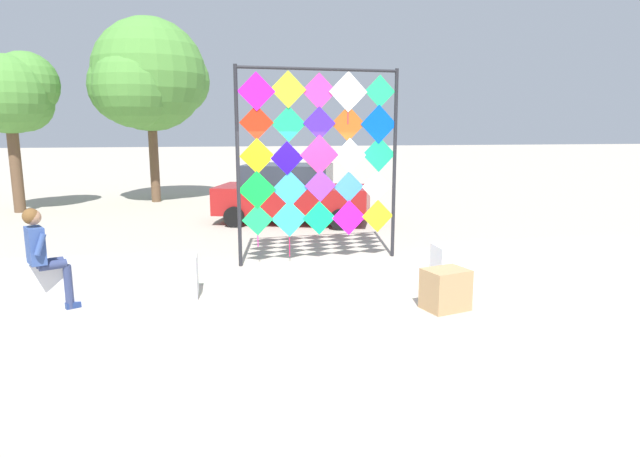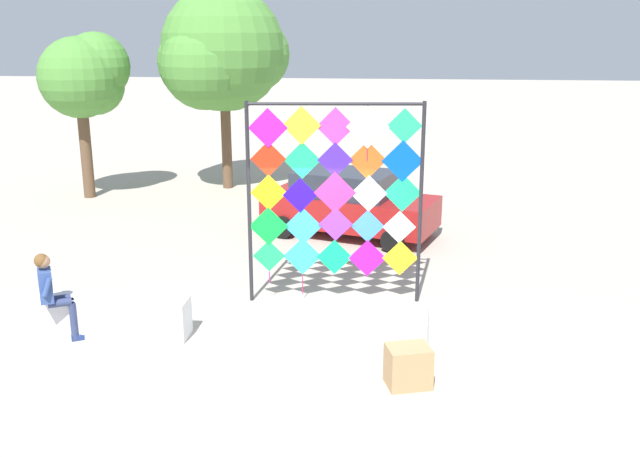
{
  "view_description": "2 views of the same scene",
  "coord_description": "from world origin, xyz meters",
  "px_view_note": "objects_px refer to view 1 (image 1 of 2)",
  "views": [
    {
      "loc": [
        -1.44,
        -8.92,
        2.61
      ],
      "look_at": [
        0.11,
        0.12,
        0.87
      ],
      "focal_mm": 30.58,
      "sensor_mm": 36.0,
      "label": 1
    },
    {
      "loc": [
        1.32,
        -10.93,
        4.89
      ],
      "look_at": [
        0.07,
        0.85,
        1.51
      ],
      "focal_mm": 39.69,
      "sensor_mm": 36.0,
      "label": 2
    }
  ],
  "objects_px": {
    "kite_display_rack": "(319,151)",
    "tree_broadleaf": "(147,80)",
    "cardboard_box_large": "(446,289)",
    "tree_far_right": "(17,94)",
    "seated_vendor": "(44,251)",
    "parked_car": "(292,193)"
  },
  "relations": [
    {
      "from": "kite_display_rack",
      "to": "parked_car",
      "type": "distance_m",
      "value": 4.52
    },
    {
      "from": "kite_display_rack",
      "to": "cardboard_box_large",
      "type": "height_order",
      "value": "kite_display_rack"
    },
    {
      "from": "parked_car",
      "to": "tree_broadleaf",
      "type": "relative_size",
      "value": 0.72
    },
    {
      "from": "cardboard_box_large",
      "to": "seated_vendor",
      "type": "bearing_deg",
      "value": 171.01
    },
    {
      "from": "parked_car",
      "to": "kite_display_rack",
      "type": "bearing_deg",
      "value": -89.66
    },
    {
      "from": "kite_display_rack",
      "to": "parked_car",
      "type": "bearing_deg",
      "value": 90.34
    },
    {
      "from": "cardboard_box_large",
      "to": "tree_far_right",
      "type": "relative_size",
      "value": 0.13
    },
    {
      "from": "kite_display_rack",
      "to": "seated_vendor",
      "type": "distance_m",
      "value": 5.0
    },
    {
      "from": "kite_display_rack",
      "to": "tree_far_right",
      "type": "distance_m",
      "value": 11.04
    },
    {
      "from": "kite_display_rack",
      "to": "parked_car",
      "type": "height_order",
      "value": "kite_display_rack"
    },
    {
      "from": "kite_display_rack",
      "to": "tree_broadleaf",
      "type": "relative_size",
      "value": 0.6
    },
    {
      "from": "tree_broadleaf",
      "to": "kite_display_rack",
      "type": "bearing_deg",
      "value": -64.98
    },
    {
      "from": "parked_car",
      "to": "seated_vendor",
      "type": "bearing_deg",
      "value": -123.16
    },
    {
      "from": "parked_car",
      "to": "cardboard_box_large",
      "type": "height_order",
      "value": "parked_car"
    },
    {
      "from": "seated_vendor",
      "to": "tree_broadleaf",
      "type": "bearing_deg",
      "value": 89.76
    },
    {
      "from": "tree_broadleaf",
      "to": "cardboard_box_large",
      "type": "bearing_deg",
      "value": -65.52
    },
    {
      "from": "seated_vendor",
      "to": "tree_far_right",
      "type": "distance_m",
      "value": 10.83
    },
    {
      "from": "parked_car",
      "to": "cardboard_box_large",
      "type": "relative_size",
      "value": 7.32
    },
    {
      "from": "seated_vendor",
      "to": "kite_display_rack",
      "type": "bearing_deg",
      "value": 27.28
    },
    {
      "from": "cardboard_box_large",
      "to": "tree_broadleaf",
      "type": "relative_size",
      "value": 0.1
    },
    {
      "from": "seated_vendor",
      "to": "parked_car",
      "type": "distance_m",
      "value": 7.82
    },
    {
      "from": "kite_display_rack",
      "to": "tree_far_right",
      "type": "height_order",
      "value": "tree_far_right"
    }
  ]
}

